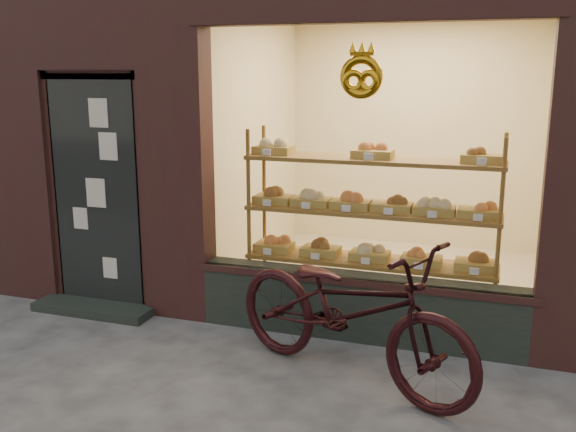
% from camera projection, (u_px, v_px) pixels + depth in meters
% --- Properties ---
extents(display_shelf, '(2.20, 0.45, 1.70)m').
position_uv_depth(display_shelf, '(371.00, 228.00, 5.61)').
color(display_shelf, olive).
rests_on(display_shelf, ground).
extents(bicycle, '(2.17, 1.46, 1.08)m').
position_uv_depth(bicycle, '(350.00, 310.00, 4.55)').
color(bicycle, black).
rests_on(bicycle, ground).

